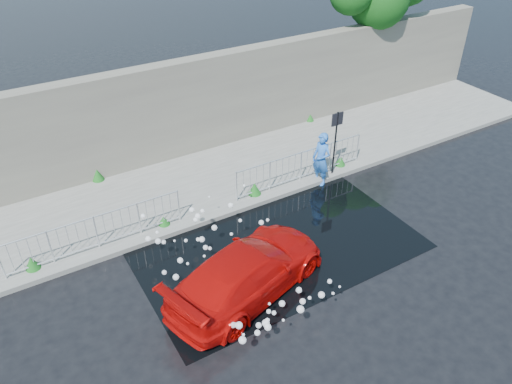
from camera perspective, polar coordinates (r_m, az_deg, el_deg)
ground at (r=13.87m, az=2.79°, el=-8.98°), size 90.00×90.00×0.00m
pavement at (r=17.30m, az=-6.30°, el=1.02°), size 30.00×4.00×0.15m
curb at (r=15.81m, az=-3.16°, el=-2.36°), size 30.00×0.25×0.16m
retaining_wall at (r=18.22m, az=-9.69°, el=9.10°), size 30.00×0.60×3.50m
puddle at (r=14.70m, az=2.29°, el=-5.99°), size 8.00×5.00×0.01m
sign_post at (r=17.03m, az=9.13°, el=6.63°), size 0.45×0.06×2.50m
railing_left at (r=14.70m, az=-17.82°, el=-4.27°), size 5.05×0.05×1.10m
railing_right at (r=17.02m, az=5.15°, el=3.11°), size 5.05×0.05×1.10m
weeds at (r=16.67m, az=-6.71°, el=0.66°), size 12.17×3.93×0.42m
water_spray at (r=12.98m, az=-2.95°, el=-8.49°), size 3.63×5.43×1.02m
red_car at (r=12.85m, az=-0.95°, el=-9.04°), size 5.07×3.25×1.37m
person at (r=16.98m, az=7.47°, el=3.73°), size 0.59×0.78×1.91m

